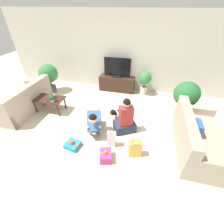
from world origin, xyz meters
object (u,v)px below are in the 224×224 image
sofa_right (197,138)px  tv (117,69)px  potted_plant_corner_left (49,75)px  gift_bag_b (111,139)px  gift_bag_a (135,149)px  gift_box_a (73,145)px  person_kneeling (95,122)px  gift_box_b (106,156)px  tv_console (117,84)px  potted_plant_back_right (145,80)px  sofa_left (24,101)px  potted_plant_corner_right (186,95)px  mug (54,96)px  dog (118,113)px  person_sitting (125,120)px  tabletop_plant (52,98)px  coffee_table (49,100)px

sofa_right → tv: (-2.32, 2.31, 0.55)m
potted_plant_corner_left → gift_bag_b: (2.80, -2.03, -0.44)m
gift_bag_b → gift_bag_a: bearing=-14.5°
gift_box_a → gift_bag_b: 0.91m
person_kneeling → gift_box_b: 0.91m
tv_console → potted_plant_back_right: bearing=-2.9°
tv_console → sofa_left: bearing=-141.8°
potted_plant_corner_right → mug: bearing=-169.9°
tv_console → gift_bag_b: tv_console is taller
tv → dog: 1.87m
tv → gift_bag_a: (1.03, -2.86, -0.64)m
gift_box_a → person_sitting: bearing=38.3°
tabletop_plant → sofa_left: bearing=-178.6°
coffee_table → potted_plant_back_right: (2.68, 1.74, 0.16)m
gift_bag_b → potted_plant_back_right: bearing=79.0°
tv → tabletop_plant: 2.43m
tabletop_plant → dog: bearing=6.2°
sofa_left → tv: bearing=128.2°
tv → gift_bag_b: 2.83m
gift_box_b → person_kneeling: bearing=123.8°
tv → gift_bag_b: tv is taller
gift_box_b → potted_plant_back_right: bearing=79.9°
potted_plant_corner_right → gift_bag_b: 2.42m
person_kneeling → gift_box_b: (0.49, -0.73, -0.24)m
coffee_table → mug: bearing=25.3°
person_sitting → sofa_right: bearing=144.9°
gift_bag_a → tabletop_plant: bearing=159.1°
potted_plant_corner_right → sofa_right: bearing=-83.4°
gift_bag_a → tabletop_plant: (-2.49, 0.95, 0.35)m
potted_plant_corner_left → person_kneeling: potted_plant_corner_left is taller
tv → sofa_left: bearing=-141.8°
potted_plant_back_right → sofa_right: bearing=-59.6°
coffee_table → potted_plant_corner_left: bearing=120.1°
sofa_right → dog: 2.00m
potted_plant_corner_right → person_sitting: bearing=-144.2°
mug → gift_box_a: bearing=-47.8°
person_kneeling → gift_box_b: person_kneeling is taller
gift_box_b → gift_bag_a: 0.64m
potted_plant_corner_left → gift_bag_a: 4.02m
sofa_left → tv: size_ratio=1.93×
potted_plant_back_right → gift_box_b: bearing=-100.1°
sofa_left → potted_plant_back_right: bearing=118.6°
coffee_table → potted_plant_corner_left: 1.31m
dog → mug: size_ratio=3.97×
coffee_table → gift_bag_b: (2.16, -0.93, -0.16)m
tv → mug: 2.32m
sofa_right → gift_box_a: bearing=103.8°
gift_bag_a → mug: (-2.55, 1.15, 0.27)m
coffee_table → person_kneeling: size_ratio=1.11×
potted_plant_corner_left → tabletop_plant: size_ratio=4.60×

